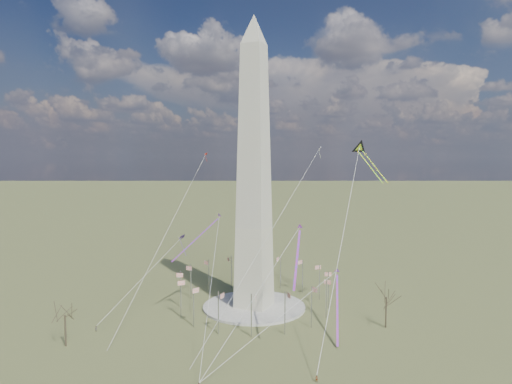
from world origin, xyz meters
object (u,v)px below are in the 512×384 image
at_px(person_east, 317,379).
at_px(washington_monument, 254,172).
at_px(tree_near, 386,295).
at_px(person_west, 96,329).
at_px(kite_delta_black, 361,150).

bearing_deg(person_east, washington_monument, -82.90).
distance_m(tree_near, person_west, 89.82).
bearing_deg(washington_monument, person_east, -50.20).
relative_size(washington_monument, person_west, 63.71).
height_order(person_west, kite_delta_black, kite_delta_black).
bearing_deg(person_east, kite_delta_black, -120.84).
bearing_deg(tree_near, person_west, -154.00).
xyz_separation_m(person_east, kite_delta_black, (-1.87, 57.81, 54.45)).
bearing_deg(person_west, washington_monument, -117.83).
height_order(tree_near, person_west, tree_near).
xyz_separation_m(washington_monument, person_east, (35.35, -42.42, -47.11)).
xyz_separation_m(washington_monument, kite_delta_black, (33.48, 15.39, 7.34)).
distance_m(tree_near, person_east, 44.34).
distance_m(person_west, kite_delta_black, 103.33).
relative_size(person_east, kite_delta_black, 0.11).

